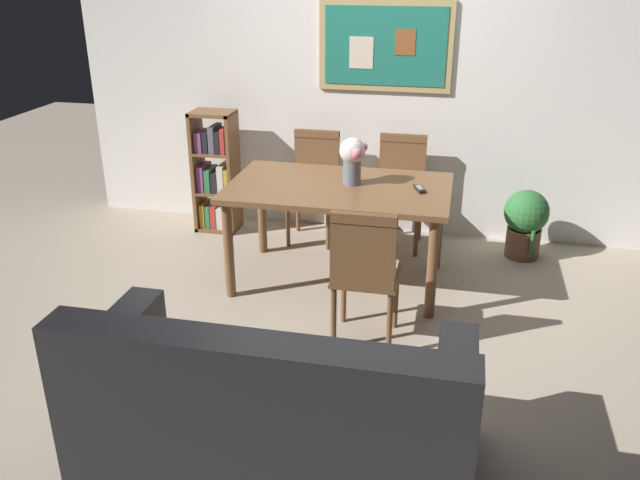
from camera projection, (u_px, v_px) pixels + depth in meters
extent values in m
plane|color=tan|center=(340.00, 314.00, 4.47)|extent=(12.00, 12.00, 0.00)
cube|color=silver|center=(379.00, 80.00, 5.43)|extent=(5.20, 0.10, 2.60)
cube|color=tan|center=(385.00, 46.00, 5.25)|extent=(1.07, 0.02, 0.71)
cube|color=#1E7260|center=(385.00, 46.00, 5.24)|extent=(0.97, 0.01, 0.61)
cube|color=beige|center=(361.00, 53.00, 5.29)|extent=(0.19, 0.00, 0.25)
cube|color=brown|center=(405.00, 42.00, 5.19)|extent=(0.16, 0.00, 0.20)
cube|color=brown|center=(339.00, 188.00, 4.65)|extent=(1.56, 0.95, 0.04)
cylinder|color=brown|center=(229.00, 250.00, 4.58)|extent=(0.07, 0.07, 0.71)
cylinder|color=brown|center=(432.00, 269.00, 4.30)|extent=(0.07, 0.07, 0.71)
cylinder|color=brown|center=(262.00, 211.00, 5.29)|extent=(0.07, 0.07, 0.71)
cylinder|color=brown|center=(438.00, 225.00, 5.01)|extent=(0.07, 0.07, 0.71)
cube|color=brown|center=(312.00, 191.00, 5.48)|extent=(0.40, 0.40, 0.03)
cube|color=#997A66|center=(312.00, 188.00, 5.47)|extent=(0.36, 0.36, 0.03)
cylinder|color=brown|center=(336.00, 211.00, 5.69)|extent=(0.04, 0.04, 0.42)
cylinder|color=brown|center=(298.00, 208.00, 5.76)|extent=(0.04, 0.04, 0.42)
cylinder|color=brown|center=(328.00, 225.00, 5.38)|extent=(0.04, 0.04, 0.42)
cylinder|color=brown|center=(288.00, 222.00, 5.45)|extent=(0.04, 0.04, 0.42)
cube|color=brown|center=(317.00, 157.00, 5.55)|extent=(0.38, 0.04, 0.46)
cube|color=brown|center=(317.00, 134.00, 5.47)|extent=(0.38, 0.05, 0.06)
cube|color=brown|center=(399.00, 197.00, 5.36)|extent=(0.40, 0.40, 0.03)
cube|color=#997A66|center=(399.00, 194.00, 5.35)|extent=(0.36, 0.36, 0.03)
cylinder|color=brown|center=(420.00, 217.00, 5.56)|extent=(0.04, 0.04, 0.42)
cylinder|color=brown|center=(380.00, 214.00, 5.63)|extent=(0.04, 0.04, 0.42)
cylinder|color=brown|center=(416.00, 232.00, 5.26)|extent=(0.04, 0.04, 0.42)
cylinder|color=brown|center=(374.00, 228.00, 5.33)|extent=(0.04, 0.04, 0.42)
cube|color=brown|center=(403.00, 162.00, 5.42)|extent=(0.38, 0.04, 0.46)
cube|color=brown|center=(404.00, 138.00, 5.34)|extent=(0.38, 0.05, 0.06)
cube|color=brown|center=(367.00, 276.00, 4.03)|extent=(0.40, 0.40, 0.03)
cube|color=#997A66|center=(367.00, 272.00, 4.02)|extent=(0.36, 0.36, 0.03)
cylinder|color=brown|center=(334.00, 318.00, 4.00)|extent=(0.04, 0.04, 0.42)
cylinder|color=brown|center=(389.00, 324.00, 3.93)|extent=(0.04, 0.04, 0.42)
cylinder|color=brown|center=(344.00, 293.00, 4.30)|extent=(0.04, 0.04, 0.42)
cylinder|color=brown|center=(396.00, 298.00, 4.23)|extent=(0.04, 0.04, 0.42)
cube|color=brown|center=(363.00, 251.00, 3.77)|extent=(0.38, 0.04, 0.46)
cube|color=brown|center=(364.00, 219.00, 3.69)|extent=(0.38, 0.05, 0.06)
cube|color=black|center=(277.00, 421.00, 3.13)|extent=(1.80, 0.84, 0.40)
cube|color=black|center=(253.00, 387.00, 2.68)|extent=(1.80, 0.20, 0.44)
cube|color=black|center=(113.00, 346.00, 3.17)|extent=(0.18, 0.80, 0.22)
cube|color=black|center=(456.00, 389.00, 2.85)|extent=(0.18, 0.80, 0.22)
cube|color=#334C72|center=(166.00, 367.00, 2.91)|extent=(0.32, 0.16, 0.33)
cube|color=#B78C33|center=(263.00, 380.00, 2.82)|extent=(0.32, 0.16, 0.33)
cube|color=brown|center=(198.00, 171.00, 5.72)|extent=(0.03, 0.28, 1.05)
cube|color=brown|center=(234.00, 173.00, 5.66)|extent=(0.03, 0.28, 1.05)
cube|color=brown|center=(220.00, 226.00, 5.89)|extent=(0.36, 0.28, 0.03)
cube|color=brown|center=(212.00, 113.00, 5.49)|extent=(0.36, 0.28, 0.03)
cube|color=brown|center=(217.00, 191.00, 5.76)|extent=(0.30, 0.28, 0.02)
cube|color=brown|center=(215.00, 152.00, 5.62)|extent=(0.30, 0.28, 0.02)
cube|color=gold|center=(206.00, 213.00, 5.86)|extent=(0.04, 0.22, 0.21)
cube|color=#337247|center=(212.00, 214.00, 5.86)|extent=(0.04, 0.22, 0.20)
cube|color=#B2332D|center=(217.00, 214.00, 5.85)|extent=(0.05, 0.22, 0.20)
cube|color=beige|center=(223.00, 215.00, 5.84)|extent=(0.05, 0.22, 0.19)
cube|color=gold|center=(230.00, 213.00, 5.82)|extent=(0.06, 0.22, 0.24)
cube|color=#7F3F72|center=(204.00, 177.00, 5.73)|extent=(0.06, 0.22, 0.22)
cube|color=#337247|center=(211.00, 179.00, 5.72)|extent=(0.05, 0.22, 0.20)
cube|color=black|center=(218.00, 180.00, 5.72)|extent=(0.06, 0.22, 0.17)
cube|color=beige|center=(224.00, 177.00, 5.69)|extent=(0.05, 0.22, 0.24)
cube|color=gold|center=(231.00, 179.00, 5.68)|extent=(0.05, 0.22, 0.21)
cube|color=#7F3F72|center=(202.00, 140.00, 5.60)|extent=(0.06, 0.22, 0.17)
cube|color=black|center=(209.00, 141.00, 5.59)|extent=(0.04, 0.22, 0.18)
cube|color=#595960|center=(215.00, 138.00, 5.57)|extent=(0.05, 0.22, 0.22)
cube|color=black|center=(221.00, 140.00, 5.56)|extent=(0.05, 0.22, 0.19)
cube|color=#B2332D|center=(226.00, 139.00, 5.55)|extent=(0.04, 0.22, 0.21)
cylinder|color=brown|center=(523.00, 242.00, 5.30)|extent=(0.27, 0.27, 0.24)
cylinder|color=#332319|center=(524.00, 229.00, 5.25)|extent=(0.24, 0.24, 0.02)
sphere|color=#2D6B33|center=(527.00, 212.00, 5.19)|extent=(0.35, 0.35, 0.35)
cylinder|color=#2D6B33|center=(532.00, 243.00, 5.13)|extent=(0.03, 0.03, 0.20)
cylinder|color=#2D6B33|center=(538.00, 237.00, 5.34)|extent=(0.03, 0.03, 0.28)
cylinder|color=slate|center=(352.00, 172.00, 4.64)|extent=(0.13, 0.13, 0.18)
sphere|color=silver|center=(352.00, 151.00, 4.58)|extent=(0.18, 0.18, 0.18)
sphere|color=pink|center=(349.00, 147.00, 4.64)|extent=(0.06, 0.06, 0.06)
sphere|color=pink|center=(357.00, 153.00, 4.52)|extent=(0.08, 0.08, 0.08)
sphere|color=pink|center=(363.00, 147.00, 4.57)|extent=(0.07, 0.07, 0.07)
cube|color=black|center=(419.00, 189.00, 4.54)|extent=(0.10, 0.16, 0.02)
cube|color=gray|center=(420.00, 187.00, 4.54)|extent=(0.07, 0.10, 0.00)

